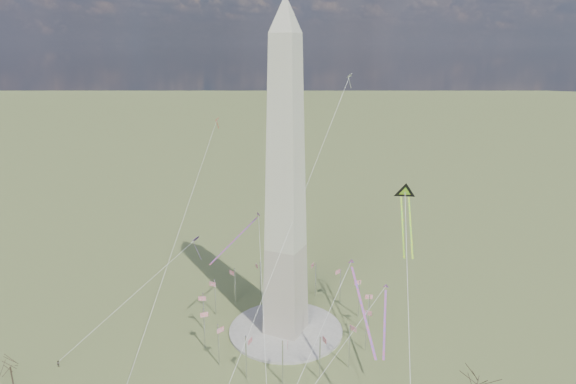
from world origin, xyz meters
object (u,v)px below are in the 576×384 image
at_px(person_west, 58,364).
at_px(washington_monument, 286,186).
at_px(kite_delta_black, 405,196).
at_px(tree_near, 477,381).

bearing_deg(person_west, washington_monument, -139.41).
bearing_deg(kite_delta_black, person_west, 17.67).
xyz_separation_m(person_west, kite_delta_black, (83.13, 58.02, 43.91)).
bearing_deg(tree_near, washington_monument, 164.53).
bearing_deg(kite_delta_black, tree_near, 112.87).
relative_size(person_west, kite_delta_black, 0.09).
xyz_separation_m(washington_monument, tree_near, (57.90, -16.02, -38.34)).
distance_m(washington_monument, tree_near, 71.27).
xyz_separation_m(tree_near, kite_delta_black, (-25.88, 30.71, 35.26)).
bearing_deg(washington_monument, kite_delta_black, 24.64).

